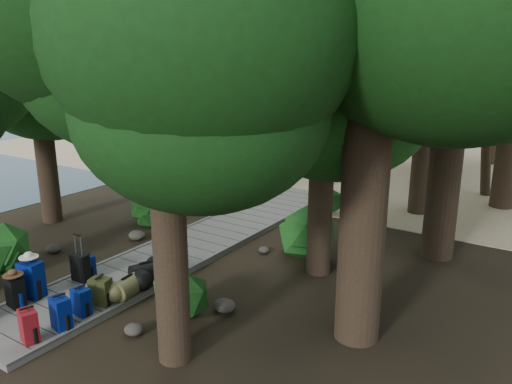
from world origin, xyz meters
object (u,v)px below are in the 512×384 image
Objects in this scene: backpack_left_d at (87,265)px; backpack_right_a at (29,324)px; backpack_right_d at (101,290)px; sun_lounger at (432,182)px; suitcase_on_boardwalk at (80,268)px; lone_suitcase_on_sand at (324,180)px; backpack_left_c at (31,278)px; duffel_right_khaki at (128,287)px; backpack_right_c at (81,300)px; kayak at (290,163)px; backpack_right_b at (61,312)px; duffel_right_black at (149,273)px; backpack_left_b at (15,290)px.

backpack_right_a is at bearing -60.96° from backpack_left_d.
backpack_right_d is 0.32× the size of sun_lounger.
suitcase_on_boardwalk is 1.00× the size of lone_suitcase_on_sand.
backpack_right_d is at bearing 11.96° from backpack_left_c.
backpack_left_d is 0.84× the size of backpack_right_d.
duffel_right_khaki is 1.02× the size of lone_suitcase_on_sand.
backpack_left_d reaches higher than duffel_right_khaki.
kayak is (-3.36, 13.85, -0.24)m from backpack_right_c.
backpack_left_c is 1.51m from backpack_right_d.
backpack_right_a is at bearing -102.04° from duffel_right_khaki.
backpack_right_b is 11.81m from lone_suitcase_on_sand.
duffel_right_black is at bearing 39.13° from backpack_left_c.
duffel_right_khaki is 0.82× the size of duffel_right_black.
backpack_left_b is 1.69m from backpack_left_d.
backpack_right_b reaches higher than sun_lounger.
backpack_left_b is 0.23× the size of kayak.
kayak is at bearing 88.28° from backpack_left_c.
kayak is at bearing 96.42° from suitcase_on_boardwalk.
kayak is at bearing 97.51° from backpack_left_d.
backpack_left_b reaches higher than lone_suitcase_on_sand.
backpack_right_a is 12.35m from lone_suitcase_on_sand.
backpack_right_b is 1.16× the size of backpack_right_c.
backpack_left_c reaches higher than backpack_right_b.
backpack_right_c is at bearing 108.51° from backpack_right_a.
lone_suitcase_on_sand is (0.92, 11.76, -0.13)m from backpack_left_b.
lone_suitcase_on_sand is at bearing 83.21° from backpack_left_d.
backpack_left_c is at bearing 162.95° from backpack_right_a.
backpack_left_c is 1.93m from duffel_right_khaki.
backpack_left_c is at bearing -87.01° from kayak.
backpack_left_c is 1.75m from backpack_right_a.
backpack_right_b is (1.54, -0.45, -0.08)m from backpack_left_c.
backpack_right_c is at bearing -40.51° from suitcase_on_boardwalk.
duffel_right_black is 1.25× the size of lone_suitcase_on_sand.
kayak is at bearing 87.04° from backpack_right_d.
suitcase_on_boardwalk is (0.12, -0.26, 0.06)m from backpack_left_d.
lone_suitcase_on_sand reaches higher than duffel_right_khaki.
backpack_right_a is 1.04× the size of lone_suitcase_on_sand.
sun_lounger reaches higher than duffel_right_black.
duffel_right_khaki is (1.52, 1.47, -0.13)m from backpack_left_b.
backpack_right_b is 1.99m from suitcase_on_boardwalk.
backpack_left_c is at bearing -100.41° from sun_lounger.
lone_suitcase_on_sand reaches higher than duffel_right_black.
backpack_left_d is 1.50m from backpack_right_d.
sun_lounger is (3.09, 12.64, -0.10)m from backpack_right_d.
backpack_right_c is (-0.12, 0.53, -0.05)m from backpack_right_b.
lone_suitcase_on_sand is at bearing -46.21° from kayak.
backpack_right_a reaches higher than suitcase_on_boardwalk.
backpack_left_c is at bearing -175.38° from backpack_right_d.
suitcase_on_boardwalk reaches higher than backpack_right_d.
backpack_left_c is at bearing 175.24° from backpack_right_b.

